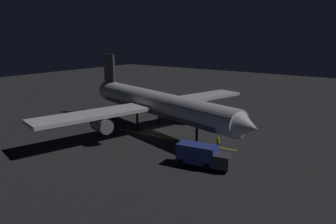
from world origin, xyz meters
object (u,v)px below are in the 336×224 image
(catering_truck, at_px, (179,114))
(traffic_cone_near_right, at_px, (196,125))
(traffic_cone_near_left, at_px, (208,144))
(airliner, at_px, (155,104))
(baggage_truck, at_px, (201,156))
(ground_crew_worker, at_px, (218,143))

(catering_truck, relative_size, traffic_cone_near_right, 11.86)
(traffic_cone_near_left, bearing_deg, catering_truck, -128.89)
(airliner, height_order, traffic_cone_near_left, airliner)
(baggage_truck, bearing_deg, catering_truck, -138.37)
(traffic_cone_near_left, xyz_separation_m, traffic_cone_near_right, (-7.56, -6.74, 0.00))
(ground_crew_worker, distance_m, traffic_cone_near_right, 11.68)
(airliner, xyz_separation_m, baggage_truck, (8.43, 13.62, -3.09))
(baggage_truck, xyz_separation_m, traffic_cone_near_right, (-14.59, -9.84, -1.10))
(ground_crew_worker, distance_m, traffic_cone_near_left, 1.93)
(baggage_truck, height_order, traffic_cone_near_right, baggage_truck)
(airliner, distance_m, traffic_cone_near_left, 11.42)
(traffic_cone_near_right, bearing_deg, ground_crew_worker, 46.90)
(baggage_truck, height_order, traffic_cone_near_left, baggage_truck)
(airliner, bearing_deg, baggage_truck, 58.25)
(catering_truck, height_order, traffic_cone_near_left, catering_truck)
(baggage_truck, distance_m, traffic_cone_near_left, 7.76)
(catering_truck, xyz_separation_m, traffic_cone_near_left, (9.00, 11.16, -0.94))
(catering_truck, height_order, ground_crew_worker, catering_truck)
(catering_truck, distance_m, ground_crew_worker, 15.99)
(catering_truck, xyz_separation_m, traffic_cone_near_right, (1.44, 4.41, -0.94))
(catering_truck, bearing_deg, traffic_cone_near_right, 71.93)
(airliner, bearing_deg, traffic_cone_near_left, 82.44)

